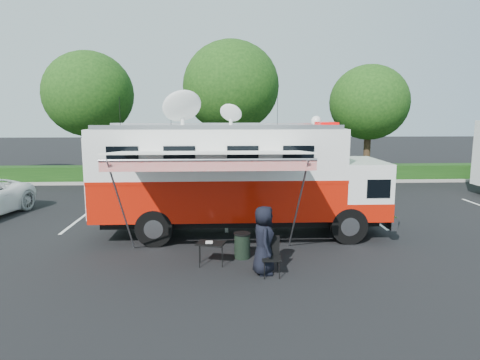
% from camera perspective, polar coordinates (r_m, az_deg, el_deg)
% --- Properties ---
extents(ground_plane, '(120.00, 120.00, 0.00)m').
position_cam_1_polar(ground_plane, '(15.49, 0.09, -7.25)').
color(ground_plane, black).
rests_on(ground_plane, ground).
extents(back_border, '(60.00, 6.14, 8.87)m').
position_cam_1_polar(back_border, '(27.82, 1.20, 10.42)').
color(back_border, '#9E998E').
rests_on(back_border, ground_plane).
extents(stall_lines, '(24.12, 5.50, 0.01)m').
position_cam_1_polar(stall_lines, '(18.37, -1.92, -4.62)').
color(stall_lines, silver).
rests_on(stall_lines, ground_plane).
extents(command_truck, '(10.15, 2.79, 4.88)m').
position_cam_1_polar(command_truck, '(15.03, -0.25, 0.40)').
color(command_truck, black).
rests_on(command_truck, ground_plane).
extents(awning, '(5.54, 2.85, 3.34)m').
position_cam_1_polar(awning, '(12.02, -4.02, 3.26)').
color(awning, white).
rests_on(awning, ground_plane).
extents(person, '(0.60, 0.92, 1.87)m').
position_cam_1_polar(person, '(11.96, 3.14, -12.30)').
color(person, black).
rests_on(person, ground_plane).
extents(folding_table, '(0.90, 0.74, 0.67)m').
position_cam_1_polar(folding_table, '(12.37, -3.91, -8.55)').
color(folding_table, black).
rests_on(folding_table, ground_plane).
extents(folding_chair, '(0.52, 0.54, 1.05)m').
position_cam_1_polar(folding_chair, '(11.68, 4.11, -9.58)').
color(folding_chair, black).
rests_on(folding_chair, ground_plane).
extents(trash_bin, '(0.52, 0.52, 0.77)m').
position_cam_1_polar(trash_bin, '(12.99, 0.30, -8.70)').
color(trash_bin, black).
rests_on(trash_bin, ground_plane).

